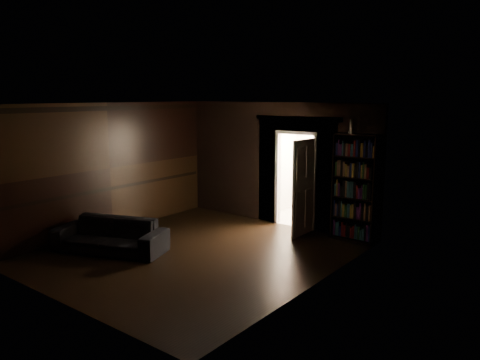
% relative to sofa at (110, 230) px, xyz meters
% --- Properties ---
extents(ground, '(5.50, 5.50, 0.00)m').
position_rel_sofa_xyz_m(ground, '(1.40, 0.89, -0.41)').
color(ground, black).
rests_on(ground, ground).
extents(room_walls, '(5.02, 5.61, 2.84)m').
position_rel_sofa_xyz_m(room_walls, '(1.39, 1.96, 1.27)').
color(room_walls, black).
rests_on(room_walls, ground).
extents(kitchen_alcove, '(2.20, 1.80, 2.60)m').
position_rel_sofa_xyz_m(kitchen_alcove, '(1.90, 4.76, 0.80)').
color(kitchen_alcove, beige).
rests_on(kitchen_alcove, ground).
extents(sofa, '(2.32, 1.62, 0.82)m').
position_rel_sofa_xyz_m(sofa, '(0.00, 0.00, 0.00)').
color(sofa, black).
rests_on(sofa, ground).
extents(bookshelf, '(0.95, 0.49, 2.20)m').
position_rel_sofa_xyz_m(bookshelf, '(3.40, 3.48, 0.69)').
color(bookshelf, black).
rests_on(bookshelf, ground).
extents(refrigerator, '(0.93, 0.90, 1.65)m').
position_rel_sofa_xyz_m(refrigerator, '(2.14, 4.92, 0.42)').
color(refrigerator, white).
rests_on(refrigerator, ground).
extents(door, '(0.05, 0.85, 2.05)m').
position_rel_sofa_xyz_m(door, '(2.37, 3.19, 0.62)').
color(door, white).
rests_on(door, ground).
extents(figurine, '(0.11, 0.11, 0.28)m').
position_rel_sofa_xyz_m(figurine, '(3.26, 3.48, 1.93)').
color(figurine, white).
rests_on(figurine, bookshelf).
extents(bottles, '(0.58, 0.17, 0.23)m').
position_rel_sofa_xyz_m(bottles, '(2.22, 4.80, 1.36)').
color(bottles, black).
rests_on(bottles, refrigerator).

